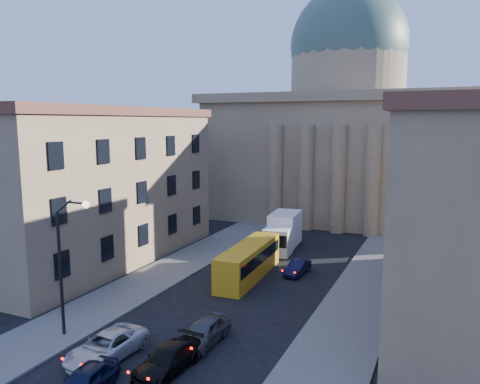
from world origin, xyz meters
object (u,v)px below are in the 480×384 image
object	(u,v)px
street_lamp	(66,256)
city_bus	(249,260)
box_truck	(283,233)
car_left_near	(85,382)

from	to	relation	value
street_lamp	city_bus	distance (m)	16.54
street_lamp	city_bus	size ratio (longest dim) A/B	0.86
city_bus	box_truck	bearing A→B (deg)	89.25
car_left_near	city_bus	world-z (taller)	city_bus
city_bus	box_truck	distance (m)	9.85
city_bus	car_left_near	bearing A→B (deg)	-93.60
street_lamp	box_truck	distance (m)	25.73
box_truck	street_lamp	bearing A→B (deg)	-107.43
car_left_near	city_bus	xyz separation A→B (m)	(0.41, 19.56, 0.82)
street_lamp	car_left_near	xyz separation A→B (m)	(5.30, -4.49, -4.56)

